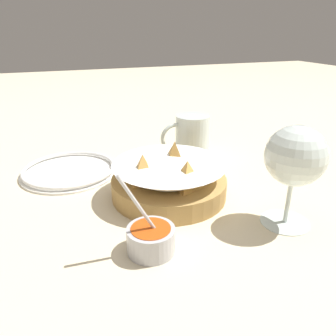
{
  "coord_description": "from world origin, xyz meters",
  "views": [
    {
      "loc": [
        0.19,
        0.5,
        0.3
      ],
      "look_at": [
        0.0,
        -0.01,
        0.06
      ],
      "focal_mm": 35.0,
      "sensor_mm": 36.0,
      "label": 1
    }
  ],
  "objects_px": {
    "wine_glass": "(295,159)",
    "beer_mug": "(191,138)",
    "food_basket": "(168,181)",
    "sauce_cup": "(151,238)",
    "side_plate": "(69,170)"
  },
  "relations": [
    {
      "from": "sauce_cup",
      "to": "food_basket",
      "type": "bearing_deg",
      "value": -118.7
    },
    {
      "from": "sauce_cup",
      "to": "beer_mug",
      "type": "relative_size",
      "value": 1.05
    },
    {
      "from": "sauce_cup",
      "to": "wine_glass",
      "type": "relative_size",
      "value": 0.77
    },
    {
      "from": "wine_glass",
      "to": "beer_mug",
      "type": "bearing_deg",
      "value": -85.59
    },
    {
      "from": "wine_glass",
      "to": "beer_mug",
      "type": "xyz_separation_m",
      "value": [
        0.02,
        -0.32,
        -0.06
      ]
    },
    {
      "from": "sauce_cup",
      "to": "beer_mug",
      "type": "height_order",
      "value": "sauce_cup"
    },
    {
      "from": "side_plate",
      "to": "beer_mug",
      "type": "bearing_deg",
      "value": 179.53
    },
    {
      "from": "food_basket",
      "to": "wine_glass",
      "type": "bearing_deg",
      "value": 133.89
    },
    {
      "from": "food_basket",
      "to": "beer_mug",
      "type": "xyz_separation_m",
      "value": [
        -0.12,
        -0.17,
        0.02
      ]
    },
    {
      "from": "food_basket",
      "to": "wine_glass",
      "type": "relative_size",
      "value": 1.31
    },
    {
      "from": "beer_mug",
      "to": "food_basket",
      "type": "bearing_deg",
      "value": 53.99
    },
    {
      "from": "sauce_cup",
      "to": "wine_glass",
      "type": "distance_m",
      "value": 0.24
    },
    {
      "from": "side_plate",
      "to": "sauce_cup",
      "type": "bearing_deg",
      "value": 105.08
    },
    {
      "from": "beer_mug",
      "to": "side_plate",
      "type": "xyz_separation_m",
      "value": [
        0.29,
        -0.0,
        -0.04
      ]
    },
    {
      "from": "sauce_cup",
      "to": "side_plate",
      "type": "relative_size",
      "value": 0.61
    }
  ]
}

